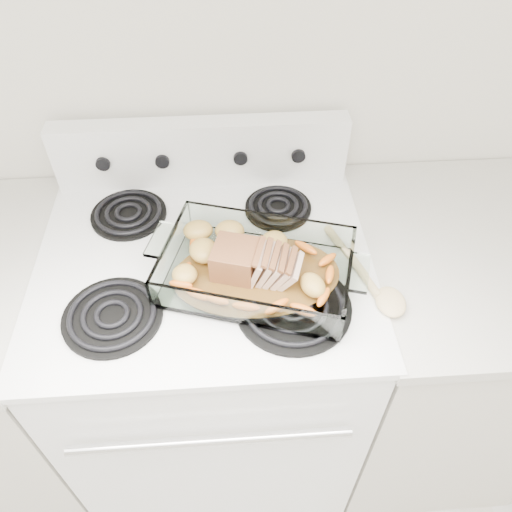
{
  "coord_description": "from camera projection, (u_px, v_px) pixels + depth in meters",
  "views": [
    {
      "loc": [
        0.07,
        0.85,
        1.78
      ],
      "look_at": [
        0.12,
        1.6,
        0.99
      ],
      "focal_mm": 35.0,
      "sensor_mm": 36.0,
      "label": 1
    }
  ],
  "objects": [
    {
      "name": "pork_roast",
      "position": [
        248.0,
        264.0,
        1.08
      ],
      "size": [
        0.19,
        0.09,
        0.08
      ],
      "rotation": [
        0.0,
        0.0,
        0.26
      ],
      "color": "#945730",
      "rests_on": "baking_dish"
    },
    {
      "name": "electric_range",
      "position": [
        215.0,
        361.0,
        1.49
      ],
      "size": [
        0.78,
        0.7,
        1.12
      ],
      "color": "white",
      "rests_on": "ground"
    },
    {
      "name": "roast_vegetables",
      "position": [
        254.0,
        256.0,
        1.12
      ],
      "size": [
        0.37,
        0.2,
        0.05
      ],
      "rotation": [
        0.0,
        0.0,
        -0.02
      ],
      "color": "orange",
      "rests_on": "baking_dish"
    },
    {
      "name": "baking_dish",
      "position": [
        257.0,
        271.0,
        1.1
      ],
      "size": [
        0.4,
        0.26,
        0.08
      ],
      "rotation": [
        0.0,
        0.0,
        -0.29
      ],
      "color": "silver",
      "rests_on": "electric_range"
    },
    {
      "name": "counter_right",
      "position": [
        431.0,
        351.0,
        1.54
      ],
      "size": [
        0.58,
        0.68,
        0.93
      ],
      "color": "beige",
      "rests_on": "ground"
    },
    {
      "name": "wooden_spoon",
      "position": [
        373.0,
        283.0,
        1.1
      ],
      "size": [
        0.14,
        0.28,
        0.02
      ],
      "rotation": [
        0.0,
        0.0,
        0.32
      ],
      "color": "beige",
      "rests_on": "electric_range"
    }
  ]
}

